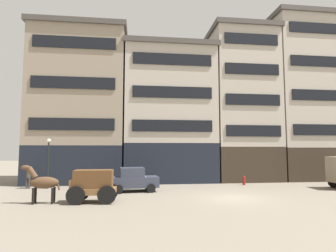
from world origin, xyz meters
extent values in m
plane|color=slate|center=(0.00, 0.00, 0.00)|extent=(120.00, 120.00, 0.00)
cube|color=black|center=(-12.24, 10.48, 1.79)|extent=(8.90, 6.63, 3.59)
cube|color=gray|center=(-12.24, 10.48, 9.28)|extent=(8.90, 6.63, 11.39)
cube|color=#47423D|center=(-12.24, 10.48, 15.23)|extent=(9.40, 7.13, 0.50)
cube|color=black|center=(-12.24, 7.10, 5.49)|extent=(7.48, 0.12, 1.10)
cube|color=black|center=(-12.24, 7.10, 9.28)|extent=(7.48, 0.12, 1.10)
cube|color=black|center=(-12.24, 7.10, 13.08)|extent=(7.48, 0.12, 1.10)
cube|color=black|center=(-3.12, 10.48, 1.91)|extent=(9.04, 6.63, 3.83)
cube|color=#B7AD9E|center=(-3.12, 10.48, 8.63)|extent=(9.04, 6.63, 9.62)
cube|color=#47423D|center=(-3.12, 10.48, 13.69)|extent=(9.54, 7.13, 0.50)
cube|color=black|center=(-3.12, 7.10, 5.43)|extent=(7.60, 0.12, 1.10)
cube|color=black|center=(-3.12, 7.10, 8.63)|extent=(7.60, 0.12, 1.10)
cube|color=black|center=(-3.12, 7.10, 11.84)|extent=(7.60, 0.12, 1.10)
cube|color=#33281E|center=(4.86, 10.48, 1.74)|extent=(6.61, 6.63, 3.47)
cube|color=#B7AD9E|center=(4.86, 10.48, 9.63)|extent=(6.61, 6.63, 12.31)
cube|color=#47423D|center=(4.86, 10.48, 16.03)|extent=(7.11, 7.13, 0.50)
cube|color=black|center=(4.86, 7.10, 5.01)|extent=(5.55, 0.12, 1.10)
cube|color=black|center=(4.86, 7.10, 8.09)|extent=(5.55, 0.12, 1.10)
cube|color=black|center=(4.86, 7.10, 11.17)|extent=(5.55, 0.12, 1.10)
cube|color=black|center=(4.86, 7.10, 14.25)|extent=(5.55, 0.12, 1.10)
cube|color=#33281E|center=(12.50, 10.48, 1.70)|extent=(8.38, 6.63, 3.40)
cube|color=#B7AD9E|center=(12.50, 10.48, 10.48)|extent=(8.38, 6.63, 14.15)
cube|color=#47423D|center=(12.50, 10.48, 17.80)|extent=(8.88, 7.13, 0.50)
cube|color=black|center=(12.50, 7.10, 5.17)|extent=(7.04, 0.12, 1.10)
cube|color=black|center=(12.50, 7.10, 8.71)|extent=(7.04, 0.12, 1.10)
cube|color=black|center=(12.50, 7.10, 12.24)|extent=(7.04, 0.12, 1.10)
cube|color=black|center=(12.50, 7.10, 15.78)|extent=(7.04, 0.12, 1.10)
cube|color=brown|center=(-9.09, -0.55, 0.70)|extent=(2.73, 1.36, 0.36)
cube|color=brown|center=(-9.09, -0.55, 1.43)|extent=(2.32, 1.15, 1.10)
cube|color=brown|center=(-10.24, -0.52, 1.18)|extent=(0.42, 1.05, 0.50)
cylinder|color=black|center=(-10.01, -1.24, 0.55)|extent=(1.10, 0.10, 1.10)
cylinder|color=black|center=(-9.98, 0.18, 0.55)|extent=(1.10, 0.10, 1.10)
cylinder|color=black|center=(-8.21, -1.27, 0.55)|extent=(1.10, 0.10, 1.10)
cylinder|color=black|center=(-8.18, 0.15, 0.55)|extent=(1.10, 0.10, 1.10)
ellipsoid|color=#513823|center=(-11.99, -0.55, 1.25)|extent=(1.71, 0.64, 0.70)
cylinder|color=#513823|center=(-12.71, -0.53, 1.85)|extent=(0.67, 0.33, 0.76)
ellipsoid|color=#513823|center=(-13.11, -0.52, 2.15)|extent=(0.57, 0.25, 0.30)
cylinder|color=#513823|center=(-11.18, -0.56, 1.10)|extent=(0.27, 0.11, 0.65)
cylinder|color=black|center=(-12.54, -0.71, 0.47)|extent=(0.14, 0.14, 0.95)
cylinder|color=black|center=(-12.54, -0.35, 0.47)|extent=(0.14, 0.14, 0.95)
cylinder|color=black|center=(-11.44, -0.74, 0.47)|extent=(0.14, 0.14, 0.95)
cylinder|color=black|center=(-11.44, -0.38, 0.47)|extent=(0.14, 0.14, 0.95)
cylinder|color=black|center=(10.18, 3.56, 0.42)|extent=(0.86, 0.29, 0.84)
cube|color=#333847|center=(-6.66, 3.37, 0.73)|extent=(3.85, 2.00, 0.80)
cube|color=#333847|center=(-6.81, 3.36, 1.48)|extent=(1.95, 1.63, 0.70)
cube|color=silver|center=(-5.96, 3.45, 1.35)|extent=(0.48, 1.34, 0.56)
cylinder|color=black|center=(-5.56, 4.34, 0.33)|extent=(0.68, 0.25, 0.66)
cylinder|color=black|center=(-5.37, 2.67, 0.33)|extent=(0.68, 0.25, 0.66)
cylinder|color=black|center=(-7.94, 4.08, 0.33)|extent=(0.68, 0.25, 0.66)
cylinder|color=black|center=(-7.76, 2.41, 0.33)|extent=(0.68, 0.25, 0.66)
cylinder|color=#38332D|center=(-15.49, 5.95, 0.42)|extent=(0.16, 0.16, 0.85)
cylinder|color=#38332D|center=(-15.29, 5.95, 0.42)|extent=(0.16, 0.16, 0.85)
cylinder|color=#38332D|center=(-15.39, 5.95, 1.16)|extent=(0.51, 0.51, 0.62)
sphere|color=tan|center=(-15.39, 5.95, 1.60)|extent=(0.22, 0.22, 0.22)
cylinder|color=#38332D|center=(-15.39, 5.95, 1.70)|extent=(0.28, 0.28, 0.02)
cylinder|color=#38332D|center=(-15.39, 5.95, 1.75)|extent=(0.18, 0.18, 0.09)
cylinder|color=black|center=(-13.78, 5.72, 1.90)|extent=(0.12, 0.12, 3.80)
sphere|color=silver|center=(-13.78, 5.72, 3.96)|extent=(0.32, 0.32, 0.32)
cylinder|color=maroon|center=(3.24, 5.93, 0.35)|extent=(0.24, 0.24, 0.70)
sphere|color=maroon|center=(3.24, 5.93, 0.72)|extent=(0.22, 0.22, 0.22)
camera|label=1|loc=(-6.49, -17.59, 3.28)|focal=28.50mm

